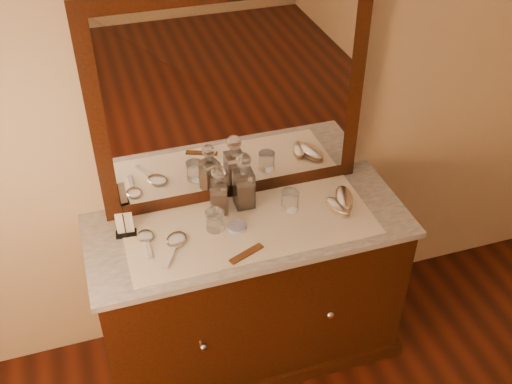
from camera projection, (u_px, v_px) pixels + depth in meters
dresser_cabinet at (250, 292)px, 2.95m from camera, size 1.40×0.55×0.82m
dresser_plinth at (250, 340)px, 3.18m from camera, size 1.46×0.59×0.08m
knob_left at (204, 347)px, 2.64m from camera, size 0.04×0.04×0.04m
knob_right at (330, 315)px, 2.78m from camera, size 0.04×0.04×0.04m
marble_top at (249, 226)px, 2.69m from camera, size 1.44×0.59×0.03m
mirror_frame at (231, 98)px, 2.56m from camera, size 1.20×0.08×1.00m
mirror_glass at (233, 102)px, 2.54m from camera, size 1.06×0.01×0.86m
lace_runner at (250, 226)px, 2.67m from camera, size 1.10×0.45×0.00m
pin_dish at (237, 227)px, 2.65m from camera, size 0.11×0.11×0.01m
comb at (246, 254)px, 2.52m from camera, size 0.16×0.09×0.01m
napkin_rack at (125, 225)px, 2.59m from camera, size 0.09×0.06×0.13m
decanter_left at (219, 194)px, 2.69m from camera, size 0.10×0.10×0.25m
decanter_right at (244, 186)px, 2.72m from camera, size 0.09×0.09×0.28m
brush_near at (338, 207)px, 2.74m from camera, size 0.10×0.16×0.04m
brush_far at (344, 199)px, 2.78m from camera, size 0.12×0.19×0.05m
hand_mirror_outer at (146, 239)px, 2.59m from camera, size 0.07×0.19×0.02m
hand_mirror_inner at (175, 243)px, 2.56m from camera, size 0.15×0.22×0.02m
tumblers at (253, 210)px, 2.68m from camera, size 0.44×0.11×0.09m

